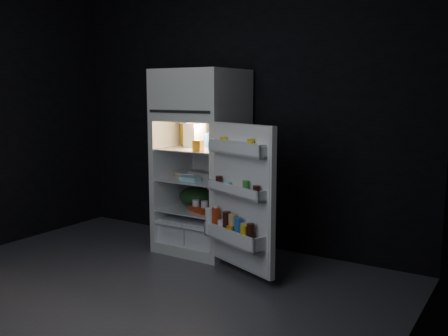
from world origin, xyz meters
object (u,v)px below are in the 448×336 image
Objects in this scene: fridge_door at (239,200)px; egg_carton at (202,175)px; refrigerator at (203,155)px; yogurt_tray at (201,209)px; milk_jug at (194,135)px.

fridge_door reaches higher than egg_carton.
refrigerator reaches higher than yogurt_tray.
fridge_door is at bearing -5.88° from yogurt_tray.
fridge_door is 5.08× the size of milk_jug.
refrigerator is 0.93m from fridge_door.
egg_carton is (0.04, -0.07, -0.19)m from refrigerator.
refrigerator is 0.21m from milk_jug.
fridge_door is 4.99× the size of yogurt_tray.
milk_jug reaches higher than yogurt_tray.
fridge_door is at bearing -35.42° from refrigerator.
fridge_door is 0.82m from egg_carton.
yogurt_tray is (-0.63, 0.35, -0.23)m from fridge_door.
milk_jug is 0.82× the size of egg_carton.
yogurt_tray is (0.17, -0.14, -0.69)m from milk_jug.
milk_jug is (-0.80, 0.48, 0.47)m from fridge_door.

